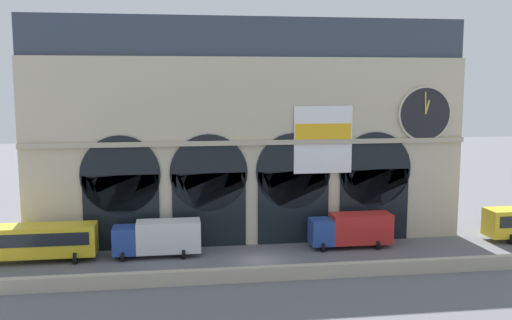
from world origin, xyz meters
TOP-DOWN VIEW (x-y plane):
  - ground_plane at (0.00, 0.00)m, footprint 200.00×200.00m
  - quay_parapet_wall at (0.00, -4.91)m, footprint 90.00×0.70m
  - station_building at (0.04, 7.49)m, footprint 40.86×5.41m
  - bus_west at (-19.23, 2.59)m, footprint 11.00×3.25m
  - box_truck_midwest at (-8.53, 2.53)m, footprint 7.50×2.91m
  - box_truck_mideast at (8.94, 2.82)m, footprint 7.50×2.91m

SIDE VIEW (x-z plane):
  - ground_plane at x=0.00m, z-range 0.00..0.00m
  - quay_parapet_wall at x=0.00m, z-range 0.00..1.10m
  - box_truck_midwest at x=-8.53m, z-range 0.14..3.26m
  - box_truck_mideast at x=8.94m, z-range 0.14..3.26m
  - bus_west at x=-19.23m, z-range 0.23..3.33m
  - station_building at x=0.04m, z-range -0.27..20.68m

